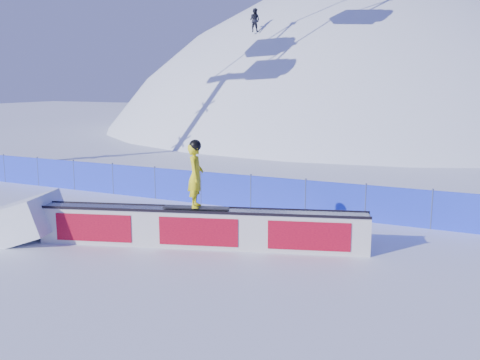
% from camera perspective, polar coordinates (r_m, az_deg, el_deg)
% --- Properties ---
extents(ground, '(160.00, 160.00, 0.00)m').
position_cam_1_polar(ground, '(16.66, -14.86, -5.27)').
color(ground, white).
rests_on(ground, ground).
extents(snow_hill, '(64.00, 64.00, 64.00)m').
position_cam_1_polar(snow_hill, '(59.56, 13.62, -11.93)').
color(snow_hill, white).
rests_on(snow_hill, ground).
extents(safety_fence, '(22.05, 0.05, 1.30)m').
position_cam_1_polar(safety_fence, '(20.06, -6.67, -0.57)').
color(safety_fence, blue).
rests_on(safety_fence, ground).
extents(rail_box, '(8.73, 3.29, 1.07)m').
position_cam_1_polar(rail_box, '(14.50, -4.24, -5.13)').
color(rail_box, silver).
rests_on(rail_box, ground).
extents(snow_ramp, '(3.36, 2.64, 1.84)m').
position_cam_1_polar(snow_ramp, '(16.71, -23.43, -5.76)').
color(snow_ramp, white).
rests_on(snow_ramp, ground).
extents(snowboarder, '(1.79, 0.84, 1.85)m').
position_cam_1_polar(snowboarder, '(14.20, -4.76, 0.56)').
color(snowboarder, black).
rests_on(snowboarder, rail_box).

